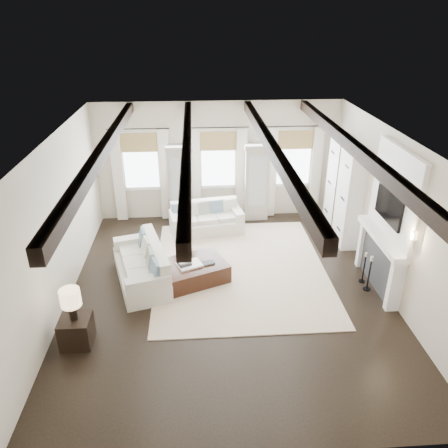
{
  "coord_description": "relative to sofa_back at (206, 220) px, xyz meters",
  "views": [
    {
      "loc": [
        -0.6,
        -7.51,
        5.28
      ],
      "look_at": [
        -0.04,
        0.84,
        1.15
      ],
      "focal_mm": 35.0,
      "sensor_mm": 36.0,
      "label": 1
    }
  ],
  "objects": [
    {
      "name": "ground",
      "position": [
        0.38,
        -2.79,
        -0.32
      ],
      "size": [
        7.5,
        7.5,
        0.0
      ],
      "primitive_type": "plane",
      "color": "black",
      "rests_on": "ground"
    },
    {
      "name": "candlestick_far",
      "position": [
        3.28,
        -2.63,
        -0.02
      ],
      "size": [
        0.15,
        0.15,
        0.72
      ],
      "color": "black",
      "rests_on": "ground"
    },
    {
      "name": "ottoman",
      "position": [
        -0.45,
        -2.35,
        -0.11
      ],
      "size": [
        1.84,
        1.52,
        0.41
      ],
      "primitive_type": "cube",
      "rotation": [
        0.0,
        0.0,
        0.4
      ],
      "color": "black",
      "rests_on": "ground"
    },
    {
      "name": "sofa_left",
      "position": [
        -1.4,
        -2.27,
        0.03
      ],
      "size": [
        1.43,
        2.2,
        0.87
      ],
      "color": "silver",
      "rests_on": "ground"
    },
    {
      "name": "sofa_back",
      "position": [
        0.0,
        0.0,
        0.0
      ],
      "size": [
        1.97,
        1.14,
        0.79
      ],
      "color": "silver",
      "rests_on": "ground"
    },
    {
      "name": "side_table_back",
      "position": [
        -0.76,
        0.83,
        0.01
      ],
      "size": [
        0.44,
        0.44,
        0.66
      ],
      "primitive_type": "cube",
      "color": "black",
      "rests_on": "ground"
    },
    {
      "name": "lamp_front",
      "position": [
        -2.38,
        -4.17,
        0.61
      ],
      "size": [
        0.34,
        0.34,
        0.59
      ],
      "color": "black",
      "rests_on": "side_table_front"
    },
    {
      "name": "room_shell",
      "position": [
        1.12,
        -1.9,
        1.57
      ],
      "size": [
        6.54,
        7.54,
        3.22
      ],
      "color": "beige",
      "rests_on": "ground"
    },
    {
      "name": "lamp_back",
      "position": [
        -0.76,
        0.83,
        0.81
      ],
      "size": [
        0.4,
        0.4,
        0.69
      ],
      "color": "black",
      "rests_on": "side_table_back"
    },
    {
      "name": "book_lower",
      "position": [
        -0.52,
        -2.42,
        0.15
      ],
      "size": [
        0.32,
        0.28,
        0.04
      ],
      "primitive_type": "cube",
      "rotation": [
        0.0,
        0.0,
        0.4
      ],
      "color": "#262628",
      "rests_on": "tray"
    },
    {
      "name": "side_table_front",
      "position": [
        -2.38,
        -4.17,
        -0.06
      ],
      "size": [
        0.52,
        0.52,
        0.52
      ],
      "primitive_type": "cube",
      "color": "black",
      "rests_on": "ground"
    },
    {
      "name": "area_rug",
      "position": [
        0.71,
        -1.95,
        -0.31
      ],
      "size": [
        3.77,
        4.54,
        0.02
      ],
      "primitive_type": "cube",
      "color": "beige",
      "rests_on": "ground"
    },
    {
      "name": "candlestick_near",
      "position": [
        3.28,
        -2.92,
        0.01
      ],
      "size": [
        0.16,
        0.16,
        0.79
      ],
      "color": "black",
      "rests_on": "ground"
    },
    {
      "name": "tray",
      "position": [
        -0.42,
        -2.39,
        0.11
      ],
      "size": [
        0.61,
        0.54,
        0.04
      ],
      "primitive_type": "cube",
      "rotation": [
        0.0,
        0.0,
        0.4
      ],
      "color": "white",
      "rests_on": "ottoman"
    },
    {
      "name": "book_loose",
      "position": [
        -0.02,
        -2.34,
        0.11
      ],
      "size": [
        0.29,
        0.26,
        0.03
      ],
      "primitive_type": "cube",
      "rotation": [
        0.0,
        0.0,
        0.4
      ],
      "color": "#262628",
      "rests_on": "ottoman"
    },
    {
      "name": "book_upper",
      "position": [
        -0.53,
        -2.39,
        0.19
      ],
      "size": [
        0.27,
        0.24,
        0.03
      ],
      "primitive_type": "cube",
      "rotation": [
        0.0,
        0.0,
        0.4
      ],
      "color": "beige",
      "rests_on": "book_lower"
    }
  ]
}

